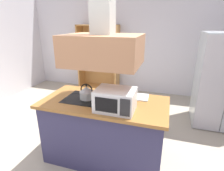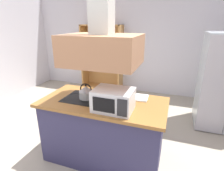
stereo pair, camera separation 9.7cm
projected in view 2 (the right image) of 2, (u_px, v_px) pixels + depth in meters
name	position (u px, v px, depth m)	size (l,w,h in m)	color
ground_plane	(89.00, 156.00, 2.71)	(7.80, 7.80, 0.00)	#A29886
wall_back	(136.00, 43.00, 4.92)	(6.00, 0.12, 2.70)	silver
kitchen_island	(104.00, 130.00, 2.56)	(1.67, 0.84, 0.90)	#323055
range_hood	(102.00, 39.00, 2.14)	(0.90, 0.70, 1.31)	#B47B55
dish_cabinet	(102.00, 62.00, 5.20)	(1.15, 0.40, 1.82)	#BF8646
kettle	(86.00, 92.00, 2.46)	(0.19, 0.19, 0.21)	#B8BCB9
cutting_board	(135.00, 97.00, 2.51)	(0.34, 0.24, 0.02)	white
microwave	(113.00, 100.00, 2.12)	(0.46, 0.35, 0.26)	silver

